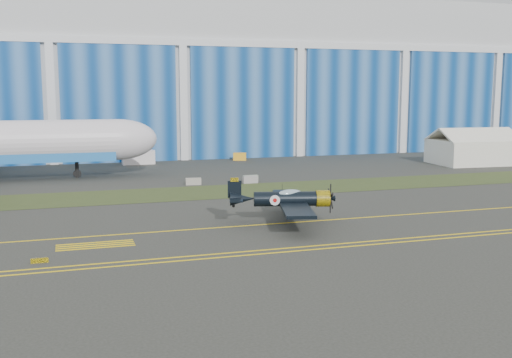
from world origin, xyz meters
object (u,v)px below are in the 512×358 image
object	(u,v)px
tug	(240,157)
tent	(473,146)
warbird	(286,199)
shipping_container	(138,157)

from	to	relation	value
tug	tent	bearing A→B (deg)	-6.60
warbird	tug	xyz separation A→B (m)	(10.22, 50.91, -1.60)
warbird	tent	size ratio (longest dim) A/B	1.13
warbird	tug	bearing A→B (deg)	92.90
tug	warbird	bearing A→B (deg)	-82.60
tent	shipping_container	distance (m)	56.33
shipping_container	tug	world-z (taller)	shipping_container
tent	warbird	bearing A→B (deg)	-140.02
warbird	tent	xyz separation A→B (m)	(46.19, 33.87, 0.81)
shipping_container	warbird	bearing A→B (deg)	-83.75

